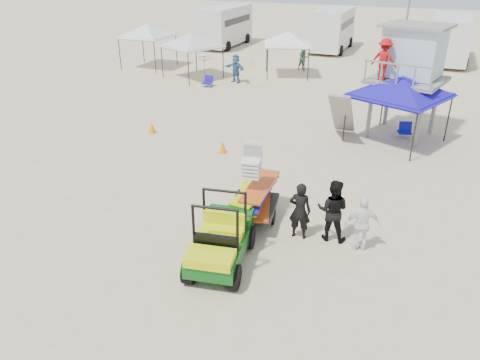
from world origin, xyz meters
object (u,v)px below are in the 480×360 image
at_px(surf_trailer, 253,194).
at_px(lifeguard_tower, 409,56).
at_px(canopy_blue, 403,80).
at_px(man_left, 300,211).
at_px(utility_cart, 219,235).

distance_m(surf_trailer, lifeguard_tower, 10.38).
bearing_deg(canopy_blue, man_left, -100.89).
relative_size(lifeguard_tower, canopy_blue, 1.08).
bearing_deg(utility_cart, surf_trailer, 89.85).
xyz_separation_m(man_left, lifeguard_tower, (1.75, 9.83, 2.57)).
bearing_deg(surf_trailer, utility_cart, -90.15).
bearing_deg(lifeguard_tower, utility_cart, -105.42).
height_order(utility_cart, man_left, utility_cart).
relative_size(surf_trailer, canopy_blue, 0.60).
bearing_deg(man_left, canopy_blue, -103.94).
relative_size(surf_trailer, man_left, 1.51).
bearing_deg(man_left, utility_cart, 50.17).
bearing_deg(canopy_blue, utility_cart, -106.51).
bearing_deg(utility_cart, canopy_blue, 73.49).
relative_size(utility_cart, lifeguard_tower, 0.58).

